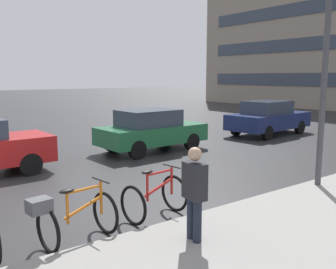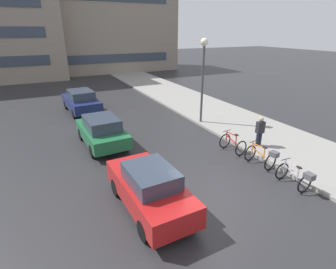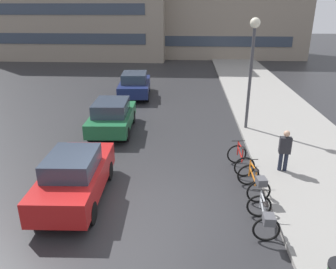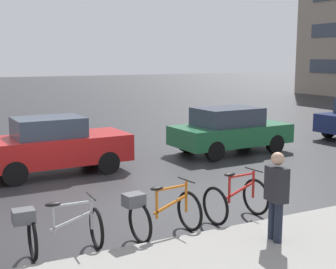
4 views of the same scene
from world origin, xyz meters
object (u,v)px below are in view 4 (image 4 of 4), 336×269
at_px(car_green, 230,130).
at_px(bicycle_second, 159,212).
at_px(bicycle_nearest, 56,228).
at_px(car_red, 54,146).
at_px(pedestrian, 276,195).
at_px(bicycle_third, 236,200).

bearing_deg(car_green, bicycle_second, -43.30).
relative_size(bicycle_nearest, car_red, 0.34).
bearing_deg(car_red, pedestrian, 17.06).
xyz_separation_m(bicycle_nearest, car_red, (-5.49, 1.28, 0.32)).
bearing_deg(car_red, car_green, 91.94).
relative_size(bicycle_nearest, car_green, 0.34).
bearing_deg(pedestrian, car_red, -162.94).
height_order(bicycle_second, car_green, car_green).
distance_m(bicycle_nearest, car_red, 5.65).
distance_m(car_red, pedestrian, 7.17).
height_order(bicycle_third, pedestrian, pedestrian).
bearing_deg(car_green, bicycle_third, -33.14).
xyz_separation_m(bicycle_third, car_red, (-5.39, -2.34, 0.38)).
xyz_separation_m(bicycle_third, pedestrian, (1.46, -0.23, 0.52)).
xyz_separation_m(bicycle_second, bicycle_third, (-0.19, 1.80, -0.08)).
bearing_deg(bicycle_second, car_green, 136.70).
bearing_deg(bicycle_nearest, bicycle_third, 91.64).
xyz_separation_m(bicycle_nearest, pedestrian, (1.36, 3.38, 0.46)).
relative_size(bicycle_nearest, pedestrian, 0.83).
relative_size(bicycle_second, car_red, 0.35).
relative_size(bicycle_second, bicycle_third, 1.19).
relative_size(bicycle_third, car_green, 0.30).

